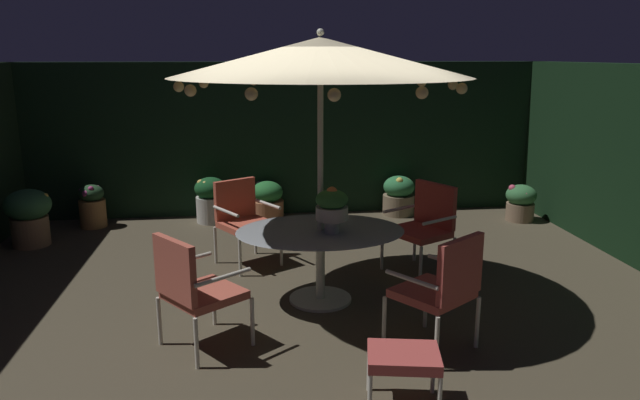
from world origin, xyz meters
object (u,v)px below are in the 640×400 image
(patio_umbrella, at_px, (320,58))
(potted_plant_back_right, at_px, (211,199))
(patio_chair_north, at_px, (425,222))
(patio_chair_northeast, at_px, (243,216))
(potted_plant_left_near, at_px, (521,202))
(potted_plant_back_left, at_px, (29,215))
(centerpiece_planter, at_px, (332,206))
(potted_plant_front_corner, at_px, (399,195))
(patio_dining_table, at_px, (320,244))
(potted_plant_right_far, at_px, (92,206))
(potted_plant_back_center, at_px, (267,199))
(ottoman_footrest, at_px, (404,359))
(patio_chair_east, at_px, (193,285))
(patio_chair_southeast, at_px, (443,285))

(patio_umbrella, distance_m, potted_plant_back_right, 3.92)
(patio_chair_north, height_order, patio_chair_northeast, patio_chair_north)
(potted_plant_left_near, bearing_deg, potted_plant_back_right, 174.14)
(potted_plant_back_left, bearing_deg, potted_plant_left_near, 3.29)
(centerpiece_planter, height_order, potted_plant_front_corner, centerpiece_planter)
(patio_dining_table, bearing_deg, potted_plant_right_far, 134.13)
(patio_chair_northeast, height_order, potted_plant_back_center, patio_chair_northeast)
(ottoman_footrest, bearing_deg, potted_plant_front_corner, 76.17)
(patio_dining_table, relative_size, potted_plant_right_far, 2.67)
(centerpiece_planter, xyz_separation_m, ottoman_footrest, (0.26, -1.79, -0.66))
(patio_dining_table, distance_m, centerpiece_planter, 0.45)
(patio_chair_east, relative_size, patio_chair_southeast, 0.98)
(patio_chair_north, xyz_separation_m, potted_plant_back_left, (-4.82, 1.52, -0.17))
(patio_chair_southeast, xyz_separation_m, potted_plant_back_left, (-4.40, 3.43, -0.19))
(patio_chair_north, xyz_separation_m, potted_plant_back_right, (-2.55, 2.39, -0.23))
(patio_chair_northeast, height_order, potted_plant_back_right, patio_chair_northeast)
(ottoman_footrest, xyz_separation_m, potted_plant_front_corner, (1.26, 5.11, -0.05))
(patio_chair_southeast, bearing_deg, potted_plant_right_far, 132.05)
(patio_umbrella, bearing_deg, centerpiece_planter, -55.13)
(patio_chair_northeast, bearing_deg, centerpiece_planter, -57.98)
(patio_chair_north, distance_m, patio_chair_east, 2.94)
(potted_plant_back_left, height_order, potted_plant_back_center, potted_plant_back_left)
(patio_umbrella, bearing_deg, potted_plant_left_near, 38.22)
(patio_dining_table, height_order, potted_plant_back_center, patio_dining_table)
(potted_plant_front_corner, bearing_deg, potted_plant_right_far, -178.11)
(potted_plant_back_left, bearing_deg, potted_plant_back_center, 18.46)
(patio_chair_east, distance_m, potted_plant_front_corner, 4.95)
(potted_plant_left_near, bearing_deg, ottoman_footrest, -123.25)
(potted_plant_back_left, relative_size, potted_plant_back_right, 1.11)
(potted_plant_right_far, relative_size, potted_plant_back_left, 0.84)
(patio_chair_northeast, bearing_deg, potted_plant_back_left, 160.40)
(patio_dining_table, relative_size, ottoman_footrest, 2.97)
(patio_dining_table, relative_size, potted_plant_back_center, 2.99)
(patio_chair_east, height_order, ottoman_footrest, patio_chair_east)
(patio_dining_table, xyz_separation_m, ottoman_footrest, (0.35, -1.93, -0.24))
(potted_plant_right_far, bearing_deg, potted_plant_left_near, -3.65)
(centerpiece_planter, bearing_deg, ottoman_footrest, -81.78)
(potted_plant_back_left, distance_m, potted_plant_back_right, 2.43)
(patio_umbrella, relative_size, centerpiece_planter, 6.15)
(patio_umbrella, relative_size, potted_plant_back_left, 3.77)
(patio_chair_east, bearing_deg, patio_umbrella, 37.60)
(patio_dining_table, bearing_deg, potted_plant_left_near, 38.22)
(potted_plant_back_right, bearing_deg, potted_plant_front_corner, 1.59)
(ottoman_footrest, distance_m, potted_plant_back_left, 5.70)
(potted_plant_left_near, height_order, potted_plant_back_center, potted_plant_back_center)
(potted_plant_back_center, bearing_deg, patio_chair_east, -100.16)
(potted_plant_front_corner, bearing_deg, potted_plant_back_right, -178.41)
(patio_chair_east, relative_size, potted_plant_back_right, 1.49)
(patio_chair_north, bearing_deg, patio_chair_east, -146.64)
(patio_chair_north, bearing_deg, patio_dining_table, -150.89)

